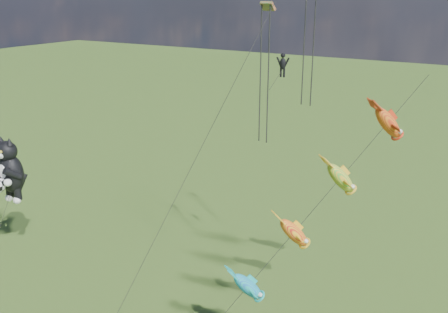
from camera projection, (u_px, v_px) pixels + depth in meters
The scene contains 4 objects.
ground at pixel (13, 292), 38.99m from camera, with size 300.00×300.00×0.00m, color #244511.
cat_kite_rig at pixel (8, 170), 41.86m from camera, with size 2.76×4.28×10.95m.
fish_windsock_rig at pixel (317, 206), 30.51m from camera, with size 10.82×11.90×17.62m.
parafoil_rig at pixel (280, 55), 31.99m from camera, with size 8.12×16.07×26.56m.
Camera 1 is at (31.39, -20.40, 22.47)m, focal length 40.00 mm.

